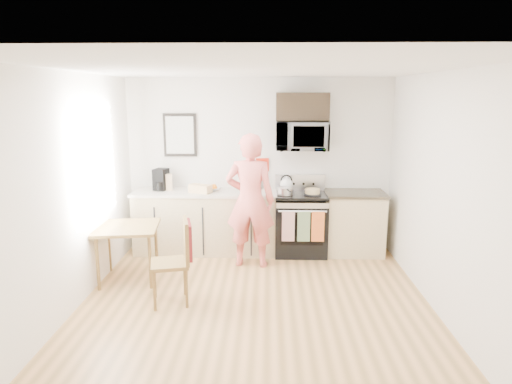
{
  "coord_description": "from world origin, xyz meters",
  "views": [
    {
      "loc": [
        0.15,
        -4.62,
        2.35
      ],
      "look_at": [
        -0.01,
        1.0,
        1.15
      ],
      "focal_mm": 32.0,
      "sensor_mm": 36.0,
      "label": 1
    }
  ],
  "objects_px": {
    "person": "(250,201)",
    "range": "(300,225)",
    "chair": "(181,250)",
    "cake": "(312,192)",
    "microwave": "(302,136)",
    "dining_table": "(127,232)"
  },
  "relations": [
    {
      "from": "microwave",
      "to": "dining_table",
      "type": "bearing_deg",
      "value": -152.6
    },
    {
      "from": "microwave",
      "to": "person",
      "type": "xyz_separation_m",
      "value": [
        -0.73,
        -0.63,
        -0.83
      ]
    },
    {
      "from": "range",
      "to": "dining_table",
      "type": "relative_size",
      "value": 1.52
    },
    {
      "from": "microwave",
      "to": "range",
      "type": "bearing_deg",
      "value": -89.94
    },
    {
      "from": "range",
      "to": "microwave",
      "type": "bearing_deg",
      "value": 90.06
    },
    {
      "from": "person",
      "to": "cake",
      "type": "distance_m",
      "value": 0.99
    },
    {
      "from": "cake",
      "to": "dining_table",
      "type": "bearing_deg",
      "value": -157.91
    },
    {
      "from": "microwave",
      "to": "cake",
      "type": "xyz_separation_m",
      "value": [
        0.16,
        -0.19,
        -0.79
      ]
    },
    {
      "from": "person",
      "to": "cake",
      "type": "bearing_deg",
      "value": -148.91
    },
    {
      "from": "microwave",
      "to": "cake",
      "type": "bearing_deg",
      "value": -50.96
    },
    {
      "from": "person",
      "to": "chair",
      "type": "height_order",
      "value": "person"
    },
    {
      "from": "range",
      "to": "cake",
      "type": "height_order",
      "value": "range"
    },
    {
      "from": "cake",
      "to": "range",
      "type": "bearing_deg",
      "value": 150.49
    },
    {
      "from": "chair",
      "to": "microwave",
      "type": "bearing_deg",
      "value": 37.42
    },
    {
      "from": "microwave",
      "to": "person",
      "type": "bearing_deg",
      "value": -139.34
    },
    {
      "from": "person",
      "to": "range",
      "type": "bearing_deg",
      "value": -139.45
    },
    {
      "from": "dining_table",
      "to": "cake",
      "type": "height_order",
      "value": "cake"
    },
    {
      "from": "person",
      "to": "dining_table",
      "type": "bearing_deg",
      "value": 24.59
    },
    {
      "from": "microwave",
      "to": "person",
      "type": "distance_m",
      "value": 1.28
    },
    {
      "from": "chair",
      "to": "cake",
      "type": "height_order",
      "value": "cake"
    },
    {
      "from": "range",
      "to": "person",
      "type": "height_order",
      "value": "person"
    },
    {
      "from": "dining_table",
      "to": "cake",
      "type": "relative_size",
      "value": 2.91
    }
  ]
}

